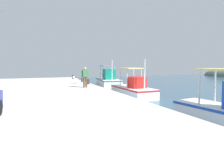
{
  "coord_description": "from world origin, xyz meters",
  "views": [
    {
      "loc": [
        12.26,
        -5.51,
        2.74
      ],
      "look_at": [
        -4.44,
        1.34,
        1.78
      ],
      "focal_mm": 30.92,
      "sensor_mm": 36.0,
      "label": 1
    }
  ],
  "objects_px": {
    "fishing_boat_nearest": "(108,81)",
    "mooring_bollard_nearest": "(73,77)",
    "fisherman_standing": "(85,76)",
    "fishing_boat_second": "(133,90)",
    "pelican": "(76,80)",
    "mooring_bollard_third": "(88,82)",
    "mooring_bollard_second": "(82,80)"
  },
  "relations": [
    {
      "from": "fishing_boat_nearest",
      "to": "mooring_bollard_nearest",
      "type": "xyz_separation_m",
      "value": [
        -4.22,
        -3.61,
        0.33
      ]
    },
    {
      "from": "fishing_boat_nearest",
      "to": "fisherman_standing",
      "type": "relative_size",
      "value": 3.38
    },
    {
      "from": "fishing_boat_second",
      "to": "pelican",
      "type": "bearing_deg",
      "value": -139.65
    },
    {
      "from": "mooring_bollard_nearest",
      "to": "mooring_bollard_third",
      "type": "relative_size",
      "value": 1.0
    },
    {
      "from": "fisherman_standing",
      "to": "mooring_bollard_nearest",
      "type": "xyz_separation_m",
      "value": [
        -10.49,
        0.94,
        -0.7
      ]
    },
    {
      "from": "fisherman_standing",
      "to": "mooring_bollard_third",
      "type": "xyz_separation_m",
      "value": [
        -2.41,
        0.94,
        -0.7
      ]
    },
    {
      "from": "pelican",
      "to": "fisherman_standing",
      "type": "distance_m",
      "value": 3.15
    },
    {
      "from": "mooring_bollard_nearest",
      "to": "fishing_boat_second",
      "type": "bearing_deg",
      "value": 13.31
    },
    {
      "from": "fishing_boat_second",
      "to": "mooring_bollard_nearest",
      "type": "relative_size",
      "value": 9.23
    },
    {
      "from": "mooring_bollard_third",
      "to": "mooring_bollard_second",
      "type": "bearing_deg",
      "value": 180.0
    },
    {
      "from": "pelican",
      "to": "mooring_bollard_second",
      "type": "height_order",
      "value": "pelican"
    },
    {
      "from": "fishing_boat_nearest",
      "to": "pelican",
      "type": "distance_m",
      "value": 5.72
    },
    {
      "from": "fishing_boat_second",
      "to": "mooring_bollard_third",
      "type": "relative_size",
      "value": 9.27
    },
    {
      "from": "fisherman_standing",
      "to": "mooring_bollard_second",
      "type": "bearing_deg",
      "value": 169.62
    },
    {
      "from": "fishing_boat_nearest",
      "to": "mooring_bollard_third",
      "type": "relative_size",
      "value": 11.03
    },
    {
      "from": "mooring_bollard_second",
      "to": "mooring_bollard_third",
      "type": "bearing_deg",
      "value": 0.0
    },
    {
      "from": "pelican",
      "to": "fisherman_standing",
      "type": "relative_size",
      "value": 0.51
    },
    {
      "from": "fishing_boat_second",
      "to": "fisherman_standing",
      "type": "relative_size",
      "value": 2.84
    },
    {
      "from": "fishing_boat_nearest",
      "to": "mooring_bollard_third",
      "type": "bearing_deg",
      "value": -43.11
    },
    {
      "from": "fishing_boat_second",
      "to": "fisherman_standing",
      "type": "xyz_separation_m",
      "value": [
        -1.6,
        -3.8,
        1.15
      ]
    },
    {
      "from": "mooring_bollard_nearest",
      "to": "pelican",
      "type": "bearing_deg",
      "value": -8.65
    },
    {
      "from": "fishing_boat_second",
      "to": "pelican",
      "type": "distance_m",
      "value": 6.18
    },
    {
      "from": "pelican",
      "to": "mooring_bollard_second",
      "type": "distance_m",
      "value": 2.34
    },
    {
      "from": "fishing_boat_nearest",
      "to": "mooring_bollard_nearest",
      "type": "height_order",
      "value": "fishing_boat_nearest"
    },
    {
      "from": "fisherman_standing",
      "to": "mooring_bollard_third",
      "type": "height_order",
      "value": "fisherman_standing"
    },
    {
      "from": "mooring_bollard_nearest",
      "to": "mooring_bollard_second",
      "type": "distance_m",
      "value": 5.35
    },
    {
      "from": "fishing_boat_nearest",
      "to": "mooring_bollard_second",
      "type": "distance_m",
      "value": 3.79
    },
    {
      "from": "mooring_bollard_third",
      "to": "fisherman_standing",
      "type": "bearing_deg",
      "value": -21.32
    },
    {
      "from": "fishing_boat_second",
      "to": "mooring_bollard_second",
      "type": "relative_size",
      "value": 10.0
    },
    {
      "from": "fisherman_standing",
      "to": "pelican",
      "type": "bearing_deg",
      "value": -176.62
    },
    {
      "from": "fishing_boat_second",
      "to": "mooring_bollard_second",
      "type": "xyz_separation_m",
      "value": [
        -6.74,
        -2.86,
        0.43
      ]
    },
    {
      "from": "fishing_boat_nearest",
      "to": "mooring_bollard_second",
      "type": "xyz_separation_m",
      "value": [
        1.13,
        -3.61,
        0.31
      ]
    }
  ]
}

